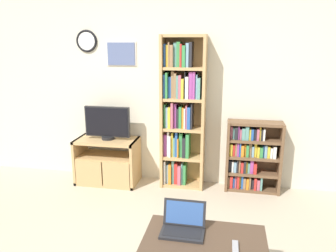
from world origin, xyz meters
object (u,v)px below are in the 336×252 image
at_px(television, 107,123).
at_px(laptop, 183,224).
at_px(tv_stand, 107,161).
at_px(coffee_table, 204,246).
at_px(bookshelf_tall, 181,112).
at_px(bookshelf_short, 250,156).
at_px(remote_near_laptop, 235,248).

bearing_deg(television, laptop, -53.93).
xyz_separation_m(tv_stand, coffee_table, (1.50, -1.85, 0.10)).
bearing_deg(bookshelf_tall, laptop, -80.93).
bearing_deg(bookshelf_tall, bookshelf_short, 1.05).
bearing_deg(laptop, television, 126.50).
xyz_separation_m(television, coffee_table, (1.47, -1.87, -0.44)).
relative_size(television, coffee_table, 0.66).
relative_size(television, remote_near_laptop, 3.89).
bearing_deg(remote_near_laptop, tv_stand, 131.42).
bearing_deg(coffee_table, television, 128.21).
distance_m(television, laptop, 2.23).
bearing_deg(bookshelf_tall, remote_near_laptop, -70.84).
bearing_deg(bookshelf_tall, tv_stand, -173.41).
distance_m(tv_stand, bookshelf_short, 1.95).
distance_m(bookshelf_short, remote_near_laptop, 2.06).
bearing_deg(remote_near_laptop, coffee_table, 162.81).
bearing_deg(coffee_table, bookshelf_tall, 103.62).
relative_size(tv_stand, coffee_table, 0.90).
xyz_separation_m(television, bookshelf_tall, (1.00, 0.09, 0.17)).
height_order(bookshelf_tall, laptop, bookshelf_tall).
xyz_separation_m(tv_stand, television, (0.02, 0.02, 0.54)).
bearing_deg(laptop, coffee_table, -26.93).
distance_m(laptop, remote_near_laptop, 0.44).
distance_m(tv_stand, laptop, 2.21).
distance_m(tv_stand, bookshelf_tall, 1.25).
bearing_deg(tv_stand, television, 50.98).
xyz_separation_m(television, remote_near_laptop, (1.71, -1.94, -0.38)).
relative_size(laptop, remote_near_laptop, 2.15).
height_order(laptop, remote_near_laptop, laptop).
relative_size(tv_stand, television, 1.36).
height_order(television, bookshelf_tall, bookshelf_tall).
relative_size(bookshelf_tall, laptop, 5.86).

